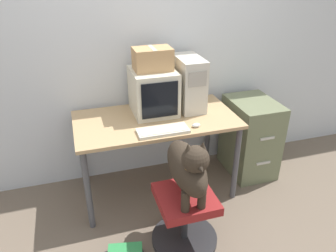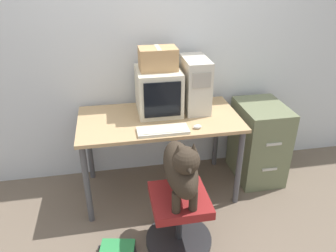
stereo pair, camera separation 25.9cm
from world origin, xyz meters
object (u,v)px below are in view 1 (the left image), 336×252
object	(u,v)px
keyboard	(163,131)
office_chair	(185,217)
crt_monitor	(153,91)
cardboard_box	(153,59)
filing_cabinet	(250,137)
pc_tower	(189,83)
dog	(188,167)

from	to	relation	value
keyboard	office_chair	distance (m)	0.70
crt_monitor	keyboard	xyz separation A→B (m)	(-0.03, -0.40, -0.18)
cardboard_box	keyboard	bearing A→B (deg)	-94.31
crt_monitor	office_chair	world-z (taller)	crt_monitor
keyboard	crt_monitor	bearing A→B (deg)	85.64
filing_cabinet	crt_monitor	bearing A→B (deg)	175.36
pc_tower	filing_cabinet	distance (m)	0.90
crt_monitor	filing_cabinet	size ratio (longest dim) A/B	0.55
cardboard_box	office_chair	bearing A→B (deg)	-88.73
dog	cardboard_box	distance (m)	1.01
keyboard	filing_cabinet	world-z (taller)	keyboard
crt_monitor	dog	size ratio (longest dim) A/B	0.73
crt_monitor	pc_tower	bearing A→B (deg)	0.21
office_chair	cardboard_box	world-z (taller)	cardboard_box
keyboard	office_chair	bearing A→B (deg)	-83.44
crt_monitor	office_chair	xyz separation A→B (m)	(0.02, -0.82, -0.73)
office_chair	dog	distance (m)	0.49
cardboard_box	dog	bearing A→B (deg)	-88.77
cardboard_box	crt_monitor	bearing A→B (deg)	-90.00
pc_tower	cardboard_box	bearing A→B (deg)	179.54
crt_monitor	keyboard	bearing A→B (deg)	-94.36
office_chair	filing_cabinet	xyz separation A→B (m)	(0.97, 0.74, 0.15)
pc_tower	keyboard	xyz separation A→B (m)	(-0.36, -0.40, -0.22)
office_chair	filing_cabinet	size ratio (longest dim) A/B	0.67
pc_tower	filing_cabinet	xyz separation A→B (m)	(0.65, -0.08, -0.62)
crt_monitor	dog	distance (m)	0.88
pc_tower	office_chair	distance (m)	1.17
crt_monitor	office_chair	bearing A→B (deg)	-88.72
dog	filing_cabinet	xyz separation A→B (m)	(0.97, 0.77, -0.33)
pc_tower	crt_monitor	bearing A→B (deg)	-179.79
pc_tower	dog	world-z (taller)	pc_tower
pc_tower	cardboard_box	distance (m)	0.41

